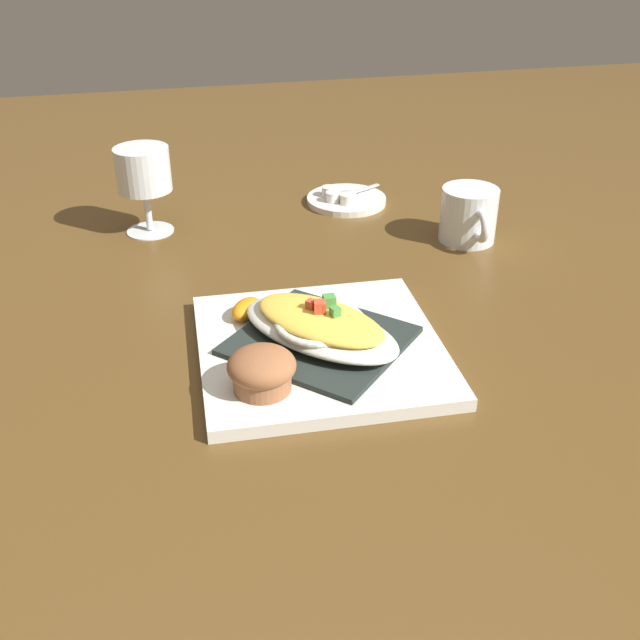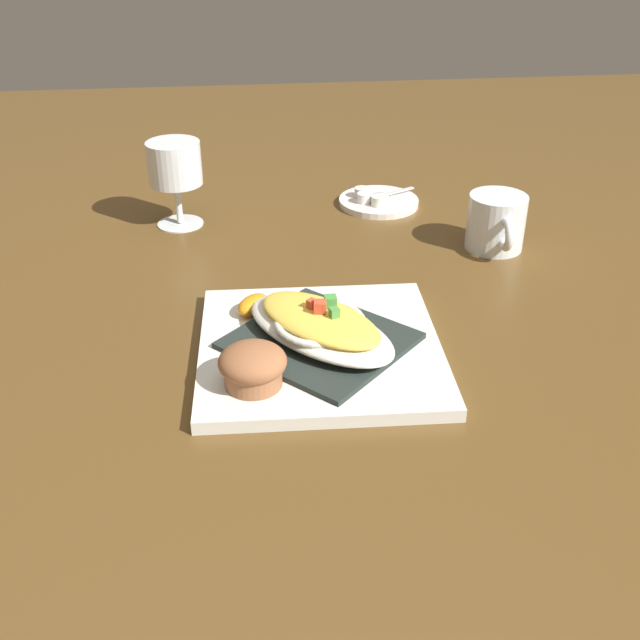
# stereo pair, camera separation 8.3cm
# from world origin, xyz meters

# --- Properties ---
(ground_plane) EXTENTS (2.60, 2.60, 0.00)m
(ground_plane) POSITION_xyz_m (0.00, 0.00, 0.00)
(ground_plane) COLOR brown
(square_plate) EXTENTS (0.28, 0.28, 0.02)m
(square_plate) POSITION_xyz_m (0.00, 0.00, 0.01)
(square_plate) COLOR white
(square_plate) RESTS_ON ground_plane
(folded_napkin) EXTENTS (0.24, 0.24, 0.01)m
(folded_napkin) POSITION_xyz_m (0.00, 0.00, 0.02)
(folded_napkin) COLOR #242C29
(folded_napkin) RESTS_ON square_plate
(gratin_dish) EXTENTS (0.22, 0.20, 0.05)m
(gratin_dish) POSITION_xyz_m (-0.00, 0.00, 0.04)
(gratin_dish) COLOR silver
(gratin_dish) RESTS_ON folded_napkin
(muffin) EXTENTS (0.07, 0.07, 0.05)m
(muffin) POSITION_xyz_m (0.07, -0.08, 0.04)
(muffin) COLOR #975F3D
(muffin) RESTS_ON square_plate
(orange_garnish) EXTENTS (0.06, 0.07, 0.02)m
(orange_garnish) POSITION_xyz_m (-0.08, -0.07, 0.02)
(orange_garnish) COLOR #5B1A5F
(orange_garnish) RESTS_ON square_plate
(coffee_mug) EXTENTS (0.11, 0.08, 0.08)m
(coffee_mug) POSITION_xyz_m (-0.25, 0.28, 0.04)
(coffee_mug) COLOR white
(coffee_mug) RESTS_ON ground_plane
(stemmed_glass) EXTENTS (0.08, 0.08, 0.13)m
(stemmed_glass) POSITION_xyz_m (-0.39, -0.17, 0.09)
(stemmed_glass) COLOR white
(stemmed_glass) RESTS_ON ground_plane
(creamer_saucer) EXTENTS (0.13, 0.13, 0.01)m
(creamer_saucer) POSITION_xyz_m (-0.44, 0.15, 0.01)
(creamer_saucer) COLOR white
(creamer_saucer) RESTS_ON ground_plane
(spoon) EXTENTS (0.06, 0.09, 0.01)m
(spoon) POSITION_xyz_m (-0.44, 0.15, 0.01)
(spoon) COLOR silver
(spoon) RESTS_ON creamer_saucer
(creamer_cup_0) EXTENTS (0.02, 0.02, 0.02)m
(creamer_cup_0) POSITION_xyz_m (-0.45, 0.12, 0.02)
(creamer_cup_0) COLOR white
(creamer_cup_0) RESTS_ON creamer_saucer
(creamer_cup_1) EXTENTS (0.02, 0.02, 0.02)m
(creamer_cup_1) POSITION_xyz_m (-0.43, 0.12, 0.02)
(creamer_cup_1) COLOR white
(creamer_cup_1) RESTS_ON creamer_saucer
(creamer_cup_2) EXTENTS (0.02, 0.02, 0.02)m
(creamer_cup_2) POSITION_xyz_m (-0.41, 0.14, 0.02)
(creamer_cup_2) COLOR white
(creamer_cup_2) RESTS_ON creamer_saucer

